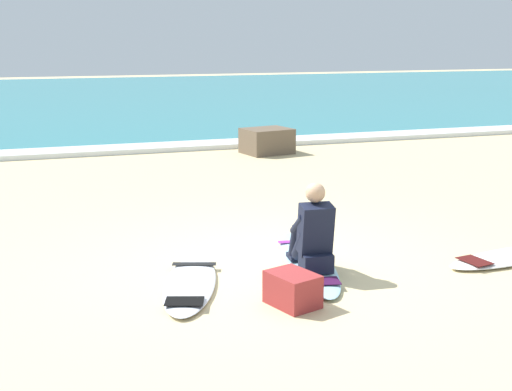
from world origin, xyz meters
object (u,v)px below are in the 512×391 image
Objects in this scene: surfboard_main at (308,261)px; surfer_seated at (313,235)px; surfboard_spare_near at (190,283)px; beach_bag at (293,289)px; shoreline_rock at (267,141)px; surfboard_spare_far at (512,256)px.

surfboard_main is 2.53× the size of surfer_seated.
surfboard_main is 1.45m from surfboard_spare_near.
beach_bag is (0.81, -0.80, 0.12)m from surfboard_spare_near.
surfer_seated is 0.50× the size of surfboard_spare_near.
shoreline_rock is (2.11, 7.30, 0.24)m from surfboard_main.
surfboard_main and surfboard_spare_near have the same top height.
shoreline_rock is at bearing 64.97° from surfboard_spare_near.
surfboard_spare_near is 8.35m from shoreline_rock.
surfboard_spare_far is at bearing -6.44° from surfer_seated.
beach_bag is (-2.72, -8.36, -0.11)m from shoreline_rock.
surfer_seated is at bearing -104.34° from surfboard_main.
surfboard_spare_far is 2.95m from beach_bag.
beach_bag is at bearing -44.51° from surfboard_spare_near.
surfer_seated is 0.95m from beach_bag.
surfboard_main is at bearing 60.20° from beach_bag.
surfer_seated is 1.40m from surfboard_spare_near.
surfboard_main is 2.41× the size of shoreline_rock.
shoreline_rock is (2.19, 7.61, -0.16)m from surfer_seated.
surfboard_spare_near and surfboard_spare_far have the same top height.
surfboard_main and surfboard_spare_far have the same top height.
surfboard_spare_far is at bearing 9.32° from beach_bag.
surfboard_spare_near is at bearing -115.03° from shoreline_rock.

